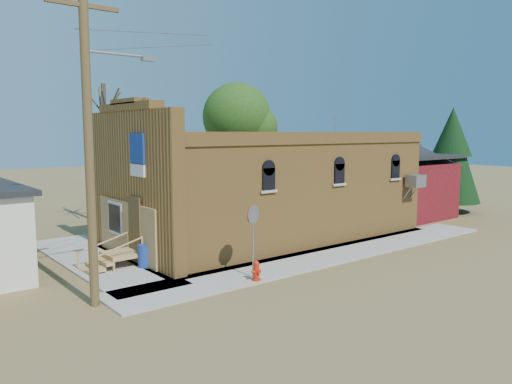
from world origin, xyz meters
TOP-DOWN VIEW (x-y plane):
  - ground at (0.00, 0.00)m, footprint 120.00×120.00m
  - sidewalk_south at (1.50, 0.90)m, footprint 19.00×2.20m
  - sidewalk_west at (-6.30, 6.00)m, footprint 2.60×10.00m
  - brick_bar at (1.64, 5.49)m, footprint 16.40×7.97m
  - red_shed at (11.50, 5.50)m, footprint 5.40×6.40m
  - utility_pole at (-8.14, 1.20)m, footprint 3.12×0.26m
  - tree_bare_near at (-3.00, 13.00)m, footprint 2.80×2.80m
  - tree_leafy at (6.00, 13.50)m, footprint 4.40×4.40m
  - evergreen_tree at (15.50, 4.00)m, footprint 3.60×3.60m
  - fire_hydrant at (-3.17, -0.00)m, footprint 0.38×0.37m
  - stop_sign at (-3.00, 0.38)m, footprint 0.66×0.27m
  - trash_barrel at (-5.30, 3.86)m, footprint 0.69×0.69m

SIDE VIEW (x-z plane):
  - ground at x=0.00m, z-range 0.00..0.00m
  - sidewalk_south at x=1.50m, z-range 0.00..0.08m
  - sidewalk_west at x=-6.30m, z-range 0.00..0.08m
  - fire_hydrant at x=-3.17m, z-range 0.08..0.74m
  - trash_barrel at x=-5.30m, z-range 0.08..0.91m
  - stop_sign at x=-3.00m, z-range 0.75..3.25m
  - red_shed at x=11.50m, z-range 0.12..4.42m
  - brick_bar at x=1.64m, z-range -0.81..5.49m
  - evergreen_tree at x=15.50m, z-range 0.46..6.96m
  - utility_pole at x=-8.14m, z-range 0.27..9.27m
  - tree_leafy at x=6.00m, z-range 1.86..10.01m
  - tree_bare_near at x=-3.00m, z-range 2.14..9.79m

